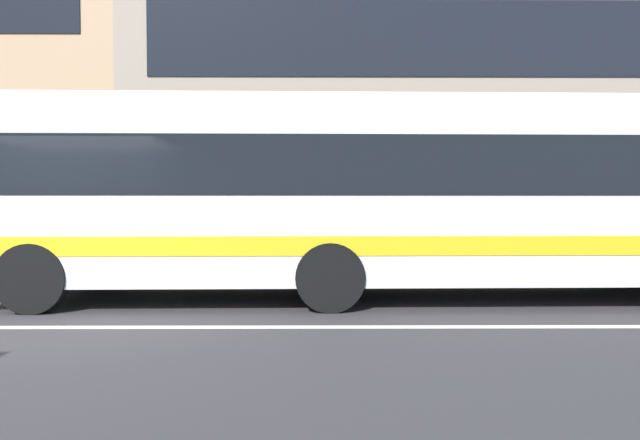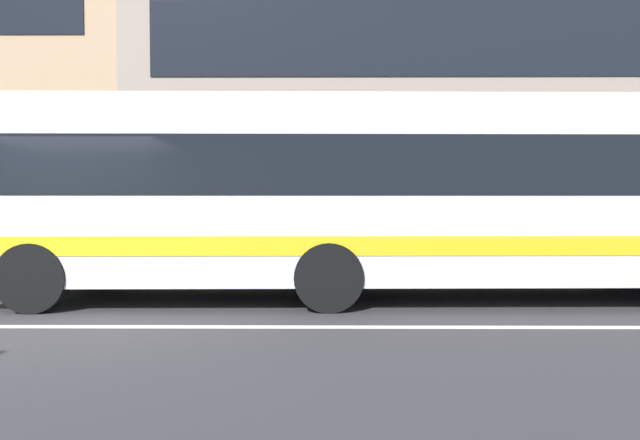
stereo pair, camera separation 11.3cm
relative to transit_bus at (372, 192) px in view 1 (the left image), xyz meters
The scene contains 5 objects.
ground_plane 5.25m from the transit_bus, 154.08° to the right, with size 160.00×160.00×0.00m, color #383436.
lane_centre_line 5.25m from the transit_bus, 154.08° to the right, with size 60.00×0.16×0.01m, color silver.
hedge_row_far 4.29m from the transit_bus, 122.02° to the left, with size 17.51×1.10×0.72m, color #367325.
apartment_block_right 12.83m from the transit_bus, 64.88° to the left, with size 23.67×9.50×10.61m.
transit_bus is the anchor object (origin of this frame).
Camera 1 is at (3.54, -6.87, 1.58)m, focal length 30.78 mm.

